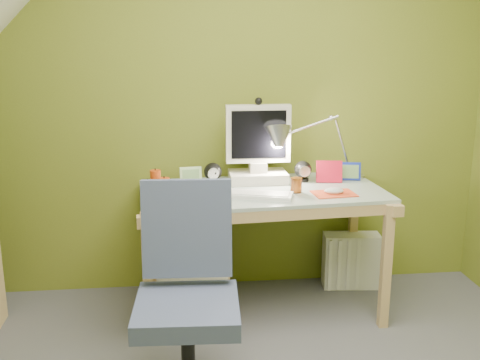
{
  "coord_description": "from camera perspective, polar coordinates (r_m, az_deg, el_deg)",
  "views": [
    {
      "loc": [
        -0.3,
        -1.82,
        1.57
      ],
      "look_at": [
        0.0,
        1.0,
        0.85
      ],
      "focal_mm": 42.0,
      "sensor_mm": 36.0,
      "label": 1
    }
  ],
  "objects": [
    {
      "name": "radiator",
      "position": [
        3.72,
        11.2,
        -8.01
      ],
      "size": [
        0.37,
        0.17,
        0.35
      ],
      "primitive_type": "cube",
      "rotation": [
        0.0,
        0.0,
        -0.1
      ],
      "color": "silver",
      "rests_on": "floor"
    },
    {
      "name": "photo_frame_red",
      "position": [
        3.37,
        9.04,
        0.86
      ],
      "size": [
        0.15,
        0.04,
        0.13
      ],
      "primitive_type": "cube",
      "rotation": [
        0.0,
        0.0,
        -0.14
      ],
      "color": "red",
      "rests_on": "desk"
    },
    {
      "name": "desk_lamp",
      "position": [
        3.39,
        9.42,
        4.76
      ],
      "size": [
        0.57,
        0.33,
        0.58
      ],
      "primitive_type": null,
      "rotation": [
        0.0,
        0.0,
        -0.2
      ],
      "color": "#B8B8BD",
      "rests_on": "desk"
    },
    {
      "name": "photo_frame_green",
      "position": [
        3.28,
        -5.02,
        0.4
      ],
      "size": [
        0.13,
        0.03,
        0.11
      ],
      "primitive_type": "cube",
      "rotation": [
        0.0,
        0.0,
        0.08
      ],
      "color": "#B1D793",
      "rests_on": "desk"
    },
    {
      "name": "wall_back",
      "position": [
        3.45,
        -1.08,
        8.11
      ],
      "size": [
        3.2,
        0.01,
        2.4
      ],
      "primitive_type": "cube",
      "color": "olive",
      "rests_on": "floor"
    },
    {
      "name": "task_chair",
      "position": [
        2.46,
        -5.41,
        -12.82
      ],
      "size": [
        0.53,
        0.53,
        0.9
      ],
      "primitive_type": null,
      "rotation": [
        0.0,
        0.0,
        -0.05
      ],
      "color": "#3E4765",
      "rests_on": "floor"
    },
    {
      "name": "desk",
      "position": [
        3.31,
        2.19,
        -7.09
      ],
      "size": [
        1.41,
        0.78,
        0.73
      ],
      "primitive_type": null,
      "rotation": [
        0.0,
        0.0,
        0.07
      ],
      "color": "tan",
      "rests_on": "floor"
    },
    {
      "name": "mousepad",
      "position": [
        3.14,
        9.52,
        -1.37
      ],
      "size": [
        0.24,
        0.18,
        0.01
      ],
      "primitive_type": "cube",
      "rotation": [
        0.0,
        0.0,
        0.1
      ],
      "color": "#D14420",
      "rests_on": "desk"
    },
    {
      "name": "keyboard",
      "position": [
        3.04,
        1.15,
        -1.49
      ],
      "size": [
        0.47,
        0.27,
        0.02
      ],
      "primitive_type": "cube",
      "rotation": [
        0.0,
        0.0,
        -0.3
      ],
      "color": "white",
      "rests_on": "desk"
    },
    {
      "name": "photo_frame_blue",
      "position": [
        3.45,
        11.11,
        0.88
      ],
      "size": [
        0.13,
        0.04,
        0.11
      ],
      "primitive_type": "cube",
      "rotation": [
        0.0,
        0.0,
        -0.19
      ],
      "color": "#16279C",
      "rests_on": "desk"
    },
    {
      "name": "candle_cluster",
      "position": [
        3.16,
        -8.6,
        -0.2
      ],
      "size": [
        0.17,
        0.16,
        0.12
      ],
      "primitive_type": null,
      "rotation": [
        0.0,
        0.0,
        -0.16
      ],
      "color": "#B83F0F",
      "rests_on": "desk"
    },
    {
      "name": "mouse",
      "position": [
        3.13,
        9.53,
        -1.1
      ],
      "size": [
        0.12,
        0.09,
        0.04
      ],
      "primitive_type": "ellipsoid",
      "rotation": [
        0.0,
        0.0,
        -0.2
      ],
      "color": "silver",
      "rests_on": "mousepad"
    },
    {
      "name": "speaker_right",
      "position": [
        3.38,
        6.41,
        0.91
      ],
      "size": [
        0.11,
        0.11,
        0.12
      ],
      "primitive_type": null,
      "rotation": [
        0.0,
        0.0,
        -0.06
      ],
      "color": "black",
      "rests_on": "desk"
    },
    {
      "name": "speaker_left",
      "position": [
        3.3,
        -2.78,
        0.7
      ],
      "size": [
        0.13,
        0.13,
        0.13
      ],
      "primitive_type": null,
      "rotation": [
        0.0,
        0.0,
        0.26
      ],
      "color": "black",
      "rests_on": "desk"
    },
    {
      "name": "monitor",
      "position": [
        3.3,
        1.85,
        4.59
      ],
      "size": [
        0.41,
        0.24,
        0.57
      ],
      "primitive_type": null,
      "rotation": [
        0.0,
        0.0,
        0.0
      ],
      "color": "silver",
      "rests_on": "desk"
    },
    {
      "name": "amber_tumbler",
      "position": [
        3.14,
        5.73,
        -0.52
      ],
      "size": [
        0.07,
        0.07,
        0.08
      ],
      "primitive_type": "cylinder",
      "rotation": [
        0.0,
        0.0,
        0.09
      ],
      "color": "#974915",
      "rests_on": "desk"
    }
  ]
}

